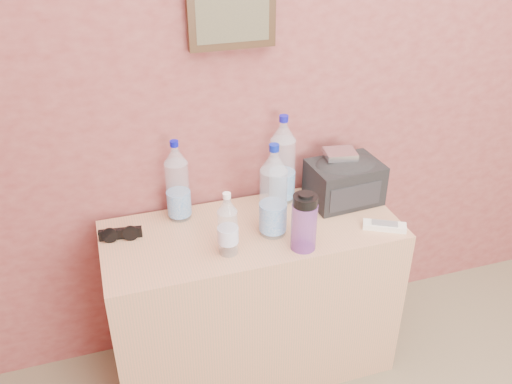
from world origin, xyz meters
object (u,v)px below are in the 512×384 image
dresser (253,300)px  pet_large_c (283,164)px  ac_remote (384,226)px  nalgene_bottle (304,222)px  pet_large_b (178,185)px  sunglasses (120,234)px  toiletry_bag (344,180)px  pet_large_d (273,196)px  pet_small (228,227)px  foil_packet (340,154)px

dresser → pet_large_c: 0.55m
ac_remote → nalgene_bottle: bearing=-148.7°
pet_large_b → sunglasses: (-0.23, -0.08, -0.12)m
dresser → pet_large_b: bearing=145.6°
toiletry_bag → pet_large_b: bearing=169.4°
pet_large_d → nalgene_bottle: bearing=-58.8°
pet_large_b → pet_small: pet_large_b is taller
nalgene_bottle → pet_large_d: bearing=121.2°
ac_remote → dresser: bearing=-169.0°
pet_small → sunglasses: (-0.34, 0.19, -0.08)m
nalgene_bottle → pet_small: bearing=168.6°
nalgene_bottle → sunglasses: size_ratio=1.43×
toiletry_bag → foil_packet: 0.11m
pet_large_c → pet_small: size_ratio=1.53×
pet_large_b → sunglasses: 0.27m
pet_large_b → pet_large_c: bearing=0.8°
pet_large_b → pet_small: 0.30m
pet_small → nalgene_bottle: 0.26m
pet_large_c → pet_small: bearing=-136.7°
pet_large_d → pet_small: 0.20m
ac_remote → pet_small: bearing=-155.0°
pet_large_b → nalgene_bottle: 0.49m
pet_small → pet_large_d: bearing=19.8°
pet_large_d → ac_remote: (0.40, -0.10, -0.14)m
pet_large_b → pet_large_d: pet_large_d is taller
nalgene_bottle → sunglasses: (-0.59, 0.25, -0.09)m
pet_large_c → foil_packet: pet_large_c is taller
nalgene_bottle → ac_remote: (0.33, 0.02, -0.10)m
pet_large_b → toiletry_bag: (0.64, -0.07, -0.05)m
dresser → pet_small: (-0.12, -0.11, 0.44)m
nalgene_bottle → toiletry_bag: bearing=42.6°
pet_large_c → ac_remote: pet_large_c is taller
pet_large_d → ac_remote: size_ratio=2.26×
pet_small → toiletry_bag: bearing=20.6°
toiletry_bag → ac_remote: bearing=-79.9°
sunglasses → ac_remote: (0.92, -0.23, -0.01)m
nalgene_bottle → toiletry_bag: 0.36m
pet_small → nalgene_bottle: (0.25, -0.05, 0.00)m
pet_large_b → foil_packet: bearing=-4.7°
pet_large_c → ac_remote: bearing=-47.4°
pet_large_c → pet_small: 0.41m
ac_remote → pet_large_b: bearing=-175.4°
pet_small → toiletry_bag: 0.56m
dresser → sunglasses: sunglasses is taller
pet_small → ac_remote: size_ratio=1.51×
pet_large_b → ac_remote: 0.77m
pet_small → pet_large_c: bearing=43.3°
foil_packet → pet_large_b: bearing=175.3°
pet_large_c → toiletry_bag: pet_large_c is taller
ac_remote → pet_large_d: bearing=-165.8°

